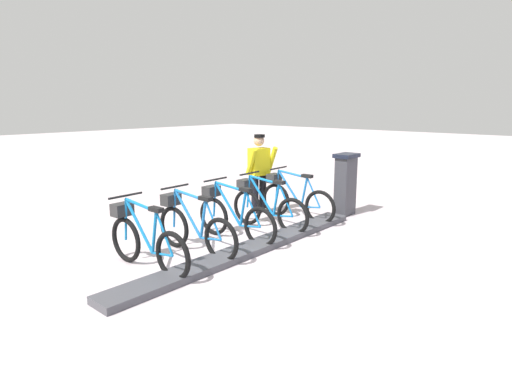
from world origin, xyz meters
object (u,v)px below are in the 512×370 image
bike_docked_4 (144,240)px  bike_docked_2 (233,215)px  bike_docked_1 (266,206)px  bike_docked_0 (294,198)px  payment_kiosk (345,183)px  worker_near_rack (259,171)px  bike_docked_3 (193,226)px

bike_docked_4 → bike_docked_2: bearing=-90.0°
bike_docked_1 → bike_docked_4: size_ratio=1.00×
bike_docked_0 → bike_docked_1: bearing=90.0°
bike_docked_2 → bike_docked_4: bearing=90.0°
bike_docked_0 → bike_docked_1: (0.00, 0.87, 0.00)m
bike_docked_0 → bike_docked_4: 3.47m
bike_docked_2 → payment_kiosk: bearing=-101.8°
payment_kiosk → bike_docked_2: (0.57, 2.73, -0.24)m
bike_docked_0 → bike_docked_2: bearing=90.0°
bike_docked_4 → worker_near_rack: 3.51m
worker_near_rack → bike_docked_4: bearing=103.9°
bike_docked_1 → bike_docked_4: (0.00, 2.61, 0.00)m
bike_docked_0 → bike_docked_1: 0.87m
worker_near_rack → bike_docked_1: bearing=137.4°
bike_docked_1 → worker_near_rack: bearing=-42.6°
bike_docked_2 → bike_docked_3: size_ratio=1.00×
payment_kiosk → bike_docked_4: bearing=82.7°
payment_kiosk → bike_docked_1: size_ratio=0.74×
payment_kiosk → bike_docked_0: bearing=60.1°
bike_docked_1 → bike_docked_4: same height
bike_docked_1 → worker_near_rack: (0.83, -0.77, 0.48)m
payment_kiosk → bike_docked_2: bearing=78.2°
bike_docked_0 → bike_docked_3: bearing=90.0°
payment_kiosk → bike_docked_0: 1.17m
bike_docked_2 → worker_near_rack: (0.83, -1.63, 0.48)m
payment_kiosk → worker_near_rack: (1.40, 1.10, 0.24)m
bike_docked_1 → bike_docked_2: size_ratio=1.00×
bike_docked_3 → worker_near_rack: bearing=-71.6°
bike_docked_4 → bike_docked_1: bearing=-90.0°
bike_docked_1 → bike_docked_4: bearing=90.0°
payment_kiosk → bike_docked_1: 1.96m
bike_docked_2 → bike_docked_0: bearing=-90.0°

